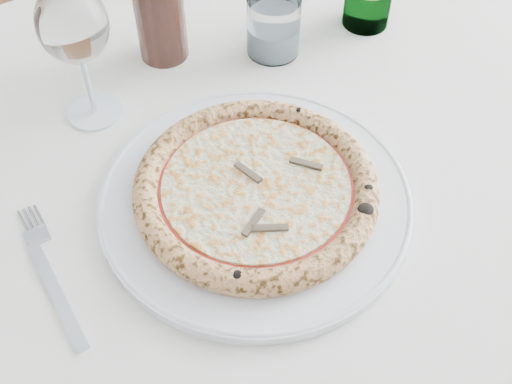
% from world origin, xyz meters
% --- Properties ---
extents(floor, '(5.00, 6.00, 0.02)m').
position_xyz_m(floor, '(0.00, 0.00, -0.01)').
color(floor, slate).
rests_on(floor, ground).
extents(dining_table, '(1.67, 1.12, 0.76)m').
position_xyz_m(dining_table, '(0.10, -0.10, 0.68)').
color(dining_table, brown).
rests_on(dining_table, floor).
extents(plate, '(0.37, 0.37, 0.02)m').
position_xyz_m(plate, '(0.10, -0.20, 0.76)').
color(plate, white).
rests_on(plate, dining_table).
extents(pizza, '(0.28, 0.28, 0.03)m').
position_xyz_m(pizza, '(0.10, -0.20, 0.78)').
color(pizza, tan).
rests_on(pizza, plate).
extents(fork, '(0.03, 0.21, 0.00)m').
position_xyz_m(fork, '(-0.15, -0.20, 0.76)').
color(fork, '#969BAA').
rests_on(fork, dining_table).
extents(wine_glass, '(0.09, 0.09, 0.19)m').
position_xyz_m(wine_glass, '(-0.03, 0.03, 0.89)').
color(wine_glass, white).
rests_on(wine_glass, dining_table).
extents(tumbler, '(0.08, 0.08, 0.09)m').
position_xyz_m(tumbler, '(0.24, 0.04, 0.79)').
color(tumbler, silver).
rests_on(tumbler, dining_table).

